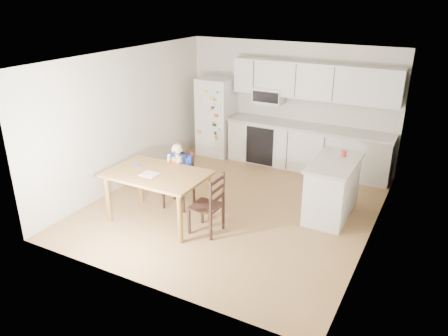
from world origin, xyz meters
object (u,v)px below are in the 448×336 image
at_px(kitchen_island, 332,188).
at_px(chair_side, 211,201).
at_px(refrigerator, 217,117).
at_px(dining_table, 157,179).
at_px(red_cup, 344,153).
at_px(chair_booster, 179,168).

relative_size(kitchen_island, chair_side, 1.35).
height_order(refrigerator, dining_table, refrigerator).
distance_m(refrigerator, red_cup, 3.46).
bearing_deg(red_cup, chair_booster, -155.05).
bearing_deg(refrigerator, dining_table, -77.53).
relative_size(red_cup, chair_side, 0.11).
bearing_deg(chair_side, kitchen_island, 135.74).
bearing_deg(chair_side, refrigerator, -151.72).
bearing_deg(kitchen_island, red_cup, 76.28).
bearing_deg(chair_booster, kitchen_island, 15.17).
height_order(kitchen_island, dining_table, kitchen_island).
relative_size(refrigerator, chair_side, 1.79).
height_order(chair_booster, chair_side, chair_booster).
bearing_deg(refrigerator, chair_booster, -74.74).
xyz_separation_m(kitchen_island, red_cup, (0.06, 0.26, 0.52)).
distance_m(red_cup, chair_booster, 2.72).
distance_m(kitchen_island, dining_table, 2.82).
bearing_deg(red_cup, chair_side, -131.27).
height_order(refrigerator, chair_booster, refrigerator).
height_order(refrigerator, kitchen_island, refrigerator).
relative_size(refrigerator, red_cup, 15.87).
xyz_separation_m(refrigerator, dining_table, (0.70, -3.19, -0.13)).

